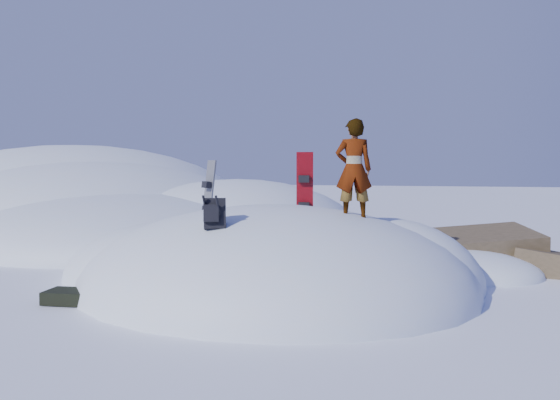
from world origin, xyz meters
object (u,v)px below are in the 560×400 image
(snowboard_dark, at_px, (208,200))
(person, at_px, (354,169))
(snowboard_red, at_px, (305,196))
(backpack, at_px, (214,214))

(snowboard_dark, xyz_separation_m, person, (2.73, -0.22, 0.57))
(snowboard_red, relative_size, person, 0.99)
(snowboard_red, bearing_deg, person, -46.78)
(backpack, distance_m, person, 2.49)
(snowboard_dark, relative_size, backpack, 2.79)
(person, bearing_deg, backpack, 24.00)
(snowboard_red, relative_size, backpack, 3.05)
(backpack, bearing_deg, snowboard_red, 46.01)
(snowboard_red, distance_m, snowboard_dark, 1.79)
(snowboard_dark, height_order, person, person)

